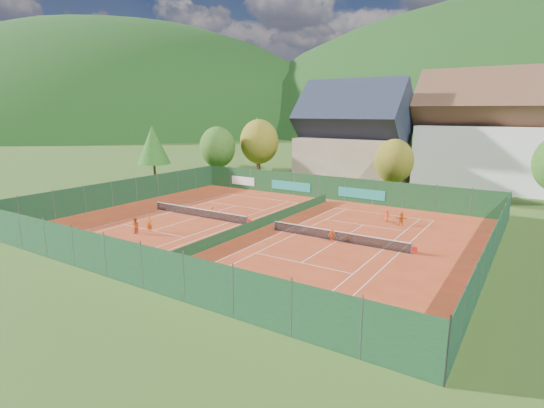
{
  "coord_description": "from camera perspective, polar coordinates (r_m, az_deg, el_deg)",
  "views": [
    {
      "loc": [
        22.38,
        -32.78,
        11.1
      ],
      "look_at": [
        0.0,
        2.0,
        2.0
      ],
      "focal_mm": 28.0,
      "sensor_mm": 36.0,
      "label": 1
    }
  ],
  "objects": [
    {
      "name": "ground",
      "position": [
        41.22,
        -1.51,
        -3.25
      ],
      "size": [
        600.0,
        600.0,
        0.0
      ],
      "primitive_type": "plane",
      "color": "#2D4B17",
      "rests_on": "ground"
    },
    {
      "name": "clay_pad",
      "position": [
        41.21,
        -1.51,
        -3.21
      ],
      "size": [
        40.0,
        32.0,
        0.01
      ],
      "primitive_type": "cube",
      "color": "#A23417",
      "rests_on": "ground"
    },
    {
      "name": "court_markings_left",
      "position": [
        46.05,
        -9.77,
        -1.71
      ],
      "size": [
        11.03,
        23.83,
        0.0
      ],
      "color": "white",
      "rests_on": "ground"
    },
    {
      "name": "court_markings_right",
      "position": [
        37.47,
        8.7,
        -4.95
      ],
      "size": [
        11.03,
        23.83,
        0.0
      ],
      "color": "white",
      "rests_on": "ground"
    },
    {
      "name": "tennis_net_left",
      "position": [
        45.83,
        -9.65,
        -1.13
      ],
      "size": [
        13.3,
        0.1,
        1.02
      ],
      "color": "#59595B",
      "rests_on": "ground"
    },
    {
      "name": "tennis_net_right",
      "position": [
        37.27,
        8.94,
        -4.26
      ],
      "size": [
        13.3,
        0.1,
        1.02
      ],
      "color": "#59595B",
      "rests_on": "ground"
    },
    {
      "name": "court_divider",
      "position": [
        41.08,
        -1.51,
        -2.55
      ],
      "size": [
        0.03,
        28.8,
        1.0
      ],
      "color": "#163D1F",
      "rests_on": "ground"
    },
    {
      "name": "fence_north",
      "position": [
        54.71,
        7.56,
        2.16
      ],
      "size": [
        40.0,
        0.1,
        3.0
      ],
      "color": "#153A1B",
      "rests_on": "ground"
    },
    {
      "name": "fence_south",
      "position": [
        29.57,
        -19.4,
        -7.27
      ],
      "size": [
        40.0,
        0.04,
        3.0
      ],
      "color": "#153C20",
      "rests_on": "ground"
    },
    {
      "name": "fence_west",
      "position": [
        54.43,
        -19.21,
        1.55
      ],
      "size": [
        0.04,
        32.0,
        3.0
      ],
      "color": "#153B20",
      "rests_on": "ground"
    },
    {
      "name": "fence_east",
      "position": [
        34.29,
        27.49,
        -5.32
      ],
      "size": [
        0.09,
        32.0,
        3.0
      ],
      "color": "#143822",
      "rests_on": "ground"
    },
    {
      "name": "chalet",
      "position": [
        67.86,
        10.85,
        8.41
      ],
      "size": [
        16.2,
        12.0,
        16.0
      ],
      "color": "tan",
      "rests_on": "ground"
    },
    {
      "name": "hotel_block_a",
      "position": [
        69.17,
        27.71,
        7.93
      ],
      "size": [
        21.6,
        11.0,
        17.25
      ],
      "color": "silver",
      "rests_on": "ground"
    },
    {
      "name": "tree_west_front",
      "position": [
        69.19,
        -7.34,
        7.58
      ],
      "size": [
        5.72,
        5.72,
        8.69
      ],
      "color": "#4C321B",
      "rests_on": "ground"
    },
    {
      "name": "tree_west_mid",
      "position": [
        71.49,
        -1.74,
        8.37
      ],
      "size": [
        6.44,
        6.44,
        9.78
      ],
      "color": "#4A2A1A",
      "rests_on": "ground"
    },
    {
      "name": "tree_west_back",
      "position": [
        81.42,
        -2.04,
        9.33
      ],
      "size": [
        5.6,
        5.6,
        10.0
      ],
      "color": "#4C311B",
      "rests_on": "ground"
    },
    {
      "name": "tree_center",
      "position": [
        57.53,
        16.09,
        5.56
      ],
      "size": [
        5.01,
        5.01,
        7.6
      ],
      "color": "#482B19",
      "rests_on": "ground"
    },
    {
      "name": "tree_west_side",
      "position": [
        67.59,
        -15.71,
        7.68
      ],
      "size": [
        5.04,
        5.04,
        9.0
      ],
      "color": "#412E17",
      "rests_on": "ground"
    },
    {
      "name": "ball_hopper",
      "position": [
        25.64,
        8.83,
        -12.04
      ],
      "size": [
        0.34,
        0.34,
        0.8
      ],
      "color": "slate",
      "rests_on": "ground"
    },
    {
      "name": "loose_ball_0",
      "position": [
        45.36,
        -15.76,
        -2.19
      ],
      "size": [
        0.07,
        0.07,
        0.07
      ],
      "primitive_type": "sphere",
      "color": "#CCD833",
      "rests_on": "ground"
    },
    {
      "name": "loose_ball_1",
      "position": [
        29.66,
        -6.1,
        -9.57
      ],
      "size": [
        0.07,
        0.07,
        0.07
      ],
      "primitive_type": "sphere",
      "color": "#CCD833",
      "rests_on": "ground"
    },
    {
      "name": "loose_ball_2",
      "position": [
        43.07,
        6.14,
        -2.55
      ],
      "size": [
        0.07,
        0.07,
        0.07
      ],
      "primitive_type": "sphere",
      "color": "#CCD833",
      "rests_on": "ground"
    },
    {
      "name": "loose_ball_3",
      "position": [
        52.64,
        0.81,
        0.27
      ],
      "size": [
        0.07,
        0.07,
        0.07
      ],
      "primitive_type": "sphere",
      "color": "#CCD833",
      "rests_on": "ground"
    },
    {
      "name": "loose_ball_4",
      "position": [
        36.92,
        10.54,
        -5.25
      ],
      "size": [
        0.07,
        0.07,
        0.07
      ],
      "primitive_type": "sphere",
      "color": "#CCD833",
      "rests_on": "ground"
    },
    {
      "name": "player_left_near",
      "position": [
        41.32,
        -16.15,
        -2.55
      ],
      "size": [
        0.68,
        0.6,
        1.57
      ],
      "primitive_type": "imported",
      "rotation": [
        0.0,
        0.0,
        0.51
      ],
      "color": "#D45A12",
      "rests_on": "ground"
    },
    {
      "name": "player_left_mid",
      "position": [
        40.84,
        -17.89,
        -2.85
      ],
      "size": [
        0.81,
        0.66,
        1.55
      ],
      "primitive_type": "imported",
      "rotation": [
        0.0,
        0.0,
        -0.1
      ],
      "color": "#CC4312",
      "rests_on": "ground"
    },
    {
      "name": "player_left_far",
      "position": [
        45.61,
        -8.05,
        -1.0
      ],
      "size": [
        0.81,
        0.48,
        1.24
      ],
      "primitive_type": "imported",
      "rotation": [
        0.0,
        0.0,
        3.12
      ],
      "color": "orange",
      "rests_on": "ground"
    },
    {
      "name": "player_right_near",
      "position": [
        36.91,
        8.06,
        -4.25
      ],
      "size": [
        0.66,
        0.73,
        1.2
      ],
      "primitive_type": "imported",
      "rotation": [
        0.0,
        0.0,
        0.92
      ],
      "color": "#FB5C16",
      "rests_on": "ground"
    },
    {
      "name": "player_right_far_a",
      "position": [
        44.94,
        15.19,
        -1.52
      ],
      "size": [
        0.65,
        0.47,
        1.24
      ],
      "primitive_type": "imported",
      "rotation": [
        0.0,
        0.0,
        3.02
      ],
      "color": "#CC4112",
      "rests_on": "ground"
    },
    {
      "name": "player_right_far_b",
      "position": [
        43.7,
        16.97,
        -1.93
      ],
      "size": [
        1.32,
        0.9,
        1.37
      ],
      "primitive_type": "imported",
      "rotation": [
        0.0,
        0.0,
        3.58
      ],
      "color": "#D55512",
      "rests_on": "ground"
    }
  ]
}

